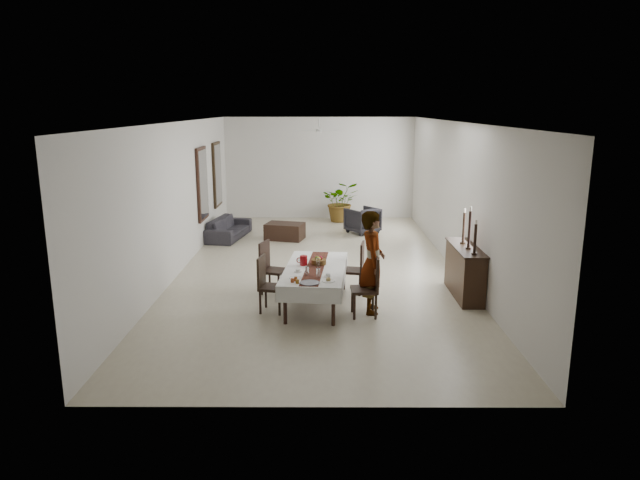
# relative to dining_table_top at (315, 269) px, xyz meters

# --- Properties ---
(floor) EXTENTS (6.00, 12.00, 0.00)m
(floor) POSITION_rel_dining_table_top_xyz_m (0.04, 2.32, -0.66)
(floor) COLOR beige
(floor) RESTS_ON ground
(ceiling) EXTENTS (6.00, 12.00, 0.02)m
(ceiling) POSITION_rel_dining_table_top_xyz_m (0.04, 2.32, 2.54)
(ceiling) COLOR white
(ceiling) RESTS_ON wall_back
(wall_back) EXTENTS (6.00, 0.02, 3.20)m
(wall_back) POSITION_rel_dining_table_top_xyz_m (0.04, 8.32, 0.94)
(wall_back) COLOR silver
(wall_back) RESTS_ON floor
(wall_front) EXTENTS (6.00, 0.02, 3.20)m
(wall_front) POSITION_rel_dining_table_top_xyz_m (0.04, -3.68, 0.94)
(wall_front) COLOR silver
(wall_front) RESTS_ON floor
(wall_left) EXTENTS (0.02, 12.00, 3.20)m
(wall_left) POSITION_rel_dining_table_top_xyz_m (-2.96, 2.32, 0.94)
(wall_left) COLOR silver
(wall_left) RESTS_ON floor
(wall_right) EXTENTS (0.02, 12.00, 3.20)m
(wall_right) POSITION_rel_dining_table_top_xyz_m (3.04, 2.32, 0.94)
(wall_right) COLOR silver
(wall_right) RESTS_ON floor
(dining_table_top) EXTENTS (1.08, 2.24, 0.05)m
(dining_table_top) POSITION_rel_dining_table_top_xyz_m (0.00, 0.00, 0.00)
(dining_table_top) COLOR black
(dining_table_top) RESTS_ON table_leg_fl
(table_leg_fl) EXTENTS (0.07, 0.07, 0.63)m
(table_leg_fl) POSITION_rel_dining_table_top_xyz_m (-0.48, -0.99, -0.34)
(table_leg_fl) COLOR black
(table_leg_fl) RESTS_ON floor
(table_leg_fr) EXTENTS (0.07, 0.07, 0.63)m
(table_leg_fr) POSITION_rel_dining_table_top_xyz_m (0.31, -1.06, -0.34)
(table_leg_fr) COLOR black
(table_leg_fr) RESTS_ON floor
(table_leg_bl) EXTENTS (0.07, 0.07, 0.63)m
(table_leg_bl) POSITION_rel_dining_table_top_xyz_m (-0.31, 1.06, -0.34)
(table_leg_bl) COLOR black
(table_leg_bl) RESTS_ON floor
(table_leg_br) EXTENTS (0.07, 0.07, 0.63)m
(table_leg_br) POSITION_rel_dining_table_top_xyz_m (0.48, 0.99, -0.34)
(table_leg_br) COLOR black
(table_leg_br) RESTS_ON floor
(tablecloth_top) EXTENTS (1.26, 2.41, 0.01)m
(tablecloth_top) POSITION_rel_dining_table_top_xyz_m (0.00, 0.00, 0.03)
(tablecloth_top) COLOR white
(tablecloth_top) RESTS_ON dining_table_top
(tablecloth_drape_left) EXTENTS (0.21, 2.33, 0.27)m
(tablecloth_drape_left) POSITION_rel_dining_table_top_xyz_m (-0.53, 0.04, -0.10)
(tablecloth_drape_left) COLOR silver
(tablecloth_drape_left) RESTS_ON dining_table_top
(tablecloth_drape_right) EXTENTS (0.21, 2.33, 0.27)m
(tablecloth_drape_right) POSITION_rel_dining_table_top_xyz_m (0.53, -0.04, -0.10)
(tablecloth_drape_right) COLOR silver
(tablecloth_drape_right) RESTS_ON dining_table_top
(tablecloth_drape_near) EXTENTS (1.06, 0.10, 0.27)m
(tablecloth_drape_near) POSITION_rel_dining_table_top_xyz_m (-0.10, -1.16, -0.10)
(tablecloth_drape_near) COLOR silver
(tablecloth_drape_near) RESTS_ON dining_table_top
(tablecloth_drape_far) EXTENTS (1.06, 0.10, 0.27)m
(tablecloth_drape_far) POSITION_rel_dining_table_top_xyz_m (0.10, 1.16, -0.10)
(tablecloth_drape_far) COLOR white
(tablecloth_drape_far) RESTS_ON dining_table_top
(table_runner) EXTENTS (0.51, 2.28, 0.00)m
(table_runner) POSITION_rel_dining_table_top_xyz_m (0.00, 0.00, 0.03)
(table_runner) COLOR #5E281B
(table_runner) RESTS_ON tablecloth_top
(red_pitcher) EXTENTS (0.15, 0.15, 0.18)m
(red_pitcher) POSITION_rel_dining_table_top_xyz_m (-0.21, 0.15, 0.12)
(red_pitcher) COLOR maroon
(red_pitcher) RESTS_ON tablecloth_top
(pitcher_handle) EXTENTS (0.11, 0.03, 0.11)m
(pitcher_handle) POSITION_rel_dining_table_top_xyz_m (-0.29, 0.16, 0.12)
(pitcher_handle) COLOR maroon
(pitcher_handle) RESTS_ON red_pitcher
(wine_glass_near) EXTENTS (0.06, 0.06, 0.15)m
(wine_glass_near) POSITION_rel_dining_table_top_xyz_m (0.06, -0.59, 0.11)
(wine_glass_near) COLOR white
(wine_glass_near) RESTS_ON tablecloth_top
(wine_glass_mid) EXTENTS (0.06, 0.06, 0.15)m
(wine_glass_mid) POSITION_rel_dining_table_top_xyz_m (-0.13, -0.49, 0.11)
(wine_glass_mid) COLOR white
(wine_glass_mid) RESTS_ON tablecloth_top
(wine_glass_far) EXTENTS (0.06, 0.06, 0.15)m
(wine_glass_far) POSITION_rel_dining_table_top_xyz_m (0.05, 0.04, 0.11)
(wine_glass_far) COLOR white
(wine_glass_far) RESTS_ON tablecloth_top
(teacup_right) EXTENTS (0.08, 0.08, 0.05)m
(teacup_right) POSITION_rel_dining_table_top_xyz_m (0.22, -0.56, 0.06)
(teacup_right) COLOR white
(teacup_right) RESTS_ON saucer_right
(saucer_right) EXTENTS (0.14, 0.14, 0.01)m
(saucer_right) POSITION_rel_dining_table_top_xyz_m (0.22, -0.56, 0.04)
(saucer_right) COLOR white
(saucer_right) RESTS_ON tablecloth_top
(teacup_left) EXTENTS (0.08, 0.08, 0.05)m
(teacup_left) POSITION_rel_dining_table_top_xyz_m (-0.30, -0.29, 0.06)
(teacup_left) COLOR white
(teacup_left) RESTS_ON saucer_left
(saucer_left) EXTENTS (0.14, 0.14, 0.01)m
(saucer_left) POSITION_rel_dining_table_top_xyz_m (-0.30, -0.29, 0.04)
(saucer_left) COLOR silver
(saucer_left) RESTS_ON tablecloth_top
(plate_near_right) EXTENTS (0.22, 0.22, 0.01)m
(plate_near_right) POSITION_rel_dining_table_top_xyz_m (0.23, -0.84, 0.04)
(plate_near_right) COLOR white
(plate_near_right) RESTS_ON tablecloth_top
(bread_near_right) EXTENTS (0.08, 0.08, 0.08)m
(bread_near_right) POSITION_rel_dining_table_top_xyz_m (0.23, -0.84, 0.06)
(bread_near_right) COLOR tan
(bread_near_right) RESTS_ON plate_near_right
(plate_near_left) EXTENTS (0.22, 0.22, 0.01)m
(plate_near_left) POSITION_rel_dining_table_top_xyz_m (-0.33, -0.65, 0.04)
(plate_near_left) COLOR white
(plate_near_left) RESTS_ON tablecloth_top
(plate_far_left) EXTENTS (0.22, 0.22, 0.01)m
(plate_far_left) POSITION_rel_dining_table_top_xyz_m (-0.25, 0.52, 0.04)
(plate_far_left) COLOR silver
(plate_far_left) RESTS_ON tablecloth_top
(serving_tray) EXTENTS (0.33, 0.33, 0.02)m
(serving_tray) POSITION_rel_dining_table_top_xyz_m (-0.08, -0.95, 0.04)
(serving_tray) COLOR #47474D
(serving_tray) RESTS_ON tablecloth_top
(jam_jar_a) EXTENTS (0.06, 0.06, 0.07)m
(jam_jar_a) POSITION_rel_dining_table_top_xyz_m (-0.28, -0.96, 0.07)
(jam_jar_a) COLOR #8F5914
(jam_jar_a) RESTS_ON tablecloth_top
(jam_jar_b) EXTENTS (0.06, 0.06, 0.07)m
(jam_jar_b) POSITION_rel_dining_table_top_xyz_m (-0.37, -0.89, 0.07)
(jam_jar_b) COLOR maroon
(jam_jar_b) RESTS_ON tablecloth_top
(jam_jar_c) EXTENTS (0.06, 0.06, 0.07)m
(jam_jar_c) POSITION_rel_dining_table_top_xyz_m (-0.31, -0.81, 0.07)
(jam_jar_c) COLOR brown
(jam_jar_c) RESTS_ON tablecloth_top
(fruit_basket) EXTENTS (0.27, 0.27, 0.09)m
(fruit_basket) POSITION_rel_dining_table_top_xyz_m (0.06, 0.22, 0.08)
(fruit_basket) COLOR brown
(fruit_basket) RESTS_ON tablecloth_top
(fruit_red) EXTENTS (0.08, 0.08, 0.08)m
(fruit_red) POSITION_rel_dining_table_top_xyz_m (0.09, 0.24, 0.15)
(fruit_red) COLOR maroon
(fruit_red) RESTS_ON fruit_basket
(fruit_green) EXTENTS (0.07, 0.07, 0.07)m
(fruit_green) POSITION_rel_dining_table_top_xyz_m (0.03, 0.25, 0.15)
(fruit_green) COLOR olive
(fruit_green) RESTS_ON fruit_basket
(fruit_yellow) EXTENTS (0.08, 0.08, 0.08)m
(fruit_yellow) POSITION_rel_dining_table_top_xyz_m (0.06, 0.18, 0.15)
(fruit_yellow) COLOR yellow
(fruit_yellow) RESTS_ON fruit_basket
(chair_right_near_seat) EXTENTS (0.46, 0.46, 0.05)m
(chair_right_near_seat) POSITION_rel_dining_table_top_xyz_m (0.84, -0.60, -0.19)
(chair_right_near_seat) COLOR black
(chair_right_near_seat) RESTS_ON chair_right_near_leg_fl
(chair_right_near_leg_fl) EXTENTS (0.05, 0.05, 0.44)m
(chair_right_near_leg_fl) POSITION_rel_dining_table_top_xyz_m (1.03, -0.78, -0.44)
(chair_right_near_leg_fl) COLOR black
(chair_right_near_leg_fl) RESTS_ON floor
(chair_right_near_leg_fr) EXTENTS (0.05, 0.05, 0.44)m
(chair_right_near_leg_fr) POSITION_rel_dining_table_top_xyz_m (1.02, -0.41, -0.44)
(chair_right_near_leg_fr) COLOR black
(chair_right_near_leg_fr) RESTS_ON floor
(chair_right_near_leg_bl) EXTENTS (0.05, 0.05, 0.44)m
(chair_right_near_leg_bl) POSITION_rel_dining_table_top_xyz_m (0.67, -0.79, -0.44)
(chair_right_near_leg_bl) COLOR black
(chair_right_near_leg_bl) RESTS_ON floor
(chair_right_near_leg_br) EXTENTS (0.05, 0.05, 0.44)m
(chair_right_near_leg_br) POSITION_rel_dining_table_top_xyz_m (0.65, -0.43, -0.44)
(chair_right_near_leg_br) COLOR black
(chair_right_near_leg_br) RESTS_ON floor
(chair_right_near_back) EXTENTS (0.06, 0.44, 0.56)m
(chair_right_near_back) POSITION_rel_dining_table_top_xyz_m (1.04, -0.59, 0.11)
(chair_right_near_back) COLOR black
(chair_right_near_back) RESTS_ON chair_right_near_seat
(chair_right_far_seat) EXTENTS (0.49, 0.49, 0.05)m
(chair_right_far_seat) POSITION_rel_dining_table_top_xyz_m (0.70, 0.64, -0.21)
(chair_right_far_seat) COLOR black
(chair_right_far_seat) RESTS_ON chair_right_far_leg_fl
(chair_right_far_leg_fl) EXTENTS (0.05, 0.05, 0.42)m
(chair_right_far_leg_fl) POSITION_rel_dining_table_top_xyz_m (0.84, 0.44, -0.45)
(chair_right_far_leg_fl) COLOR black
(chair_right_far_leg_fl) RESTS_ON floor
(chair_right_far_leg_fr) EXTENTS (0.05, 0.05, 0.42)m
(chair_right_far_leg_fr) POSITION_rel_dining_table_top_xyz_m (0.90, 0.79, -0.45)
(chair_right_far_leg_fr) COLOR black
(chair_right_far_leg_fr) RESTS_ON floor
(chair_right_far_leg_bl) EXTENTS (0.05, 0.05, 0.42)m
(chair_right_far_leg_bl) POSITION_rel_dining_table_top_xyz_m (0.50, 0.50, -0.45)
(chair_right_far_leg_bl) COLOR black
(chair_right_far_leg_bl) RESTS_ON floor
(chair_right_far_leg_br) EXTENTS (0.05, 0.05, 0.42)m
(chair_right_far_leg_br) POSITION_rel_dining_table_top_xyz_m (0.56, 0.85, -0.45)
(chair_right_far_leg_br) COLOR black
(chair_right_far_leg_br) RESTS_ON floor
(chair_right_far_back) EXTENTS (0.11, 0.42, 0.54)m
(chair_right_far_back) POSITION_rel_dining_table_top_xyz_m (0.89, 0.61, 0.08)
(chair_right_far_back) COLOR black
(chair_right_far_back) RESTS_ON chair_right_far_seat
(chair_left_near_seat) EXTENTS (0.49, 0.49, 0.05)m
(chair_left_near_seat) POSITION_rel_dining_table_top_xyz_m (-0.74, -0.40, -0.22)
(chair_left_near_seat) COLOR black
(chair_left_near_seat) RESTS_ON chair_left_near_leg_fl
(chair_left_near_leg_fl) EXTENTS (0.05, 0.05, 0.41)m
(chair_left_near_leg_fl) POSITION_rel_dining_table_top_xyz_m (-0.88, -0.20, -0.45)
(chair_left_near_leg_fl) COLOR black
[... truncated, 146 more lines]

